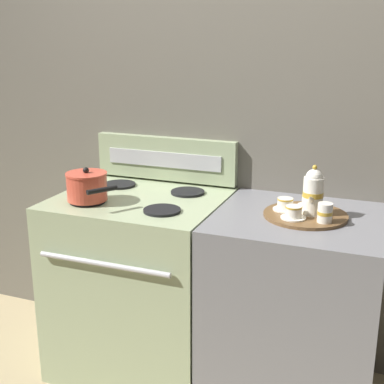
{
  "coord_description": "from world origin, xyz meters",
  "views": [
    {
      "loc": [
        0.76,
        -2.19,
        1.65
      ],
      "look_at": [
        -0.07,
        -0.07,
        0.98
      ],
      "focal_mm": 50.0,
      "sensor_mm": 36.0,
      "label": 1
    }
  ],
  "objects": [
    {
      "name": "ground_plane",
      "position": [
        0.0,
        0.0,
        0.0
      ],
      "size": [
        6.0,
        6.0,
        0.0
      ],
      "primitive_type": "plane",
      "color": "tan"
    },
    {
      "name": "wall_back",
      "position": [
        0.0,
        0.36,
        1.1
      ],
      "size": [
        6.0,
        0.05,
        2.2
      ],
      "color": "#666056",
      "rests_on": "ground"
    },
    {
      "name": "side_counter",
      "position": [
        0.4,
        0.0,
        0.45
      ],
      "size": [
        0.73,
        0.68,
        0.9
      ],
      "color": "slate",
      "rests_on": "ground"
    },
    {
      "name": "teacup_front",
      "position": [
        0.33,
        0.03,
        0.94
      ],
      "size": [
        0.11,
        0.11,
        0.05
      ],
      "color": "white",
      "rests_on": "serving_tray"
    },
    {
      "name": "serving_tray",
      "position": [
        0.42,
        0.01,
        0.91
      ],
      "size": [
        0.36,
        0.36,
        0.01
      ],
      "color": "brown",
      "rests_on": "side_counter"
    },
    {
      "name": "teacup_left",
      "position": [
        0.39,
        -0.07,
        0.94
      ],
      "size": [
        0.11,
        0.11,
        0.05
      ],
      "color": "white",
      "rests_on": "serving_tray"
    },
    {
      "name": "control_panel",
      "position": [
        -0.37,
        0.31,
        1.03
      ],
      "size": [
        0.78,
        0.05,
        0.23
      ],
      "color": "#9EAD84",
      "rests_on": "stove"
    },
    {
      "name": "teapot",
      "position": [
        0.45,
        0.01,
        1.02
      ],
      "size": [
        0.09,
        0.14,
        0.22
      ],
      "color": "white",
      "rests_on": "serving_tray"
    },
    {
      "name": "stove",
      "position": [
        -0.37,
        -0.0,
        0.45
      ],
      "size": [
        0.79,
        0.71,
        0.92
      ],
      "color": "#9EAD84",
      "rests_on": "ground"
    },
    {
      "name": "creamer_jug",
      "position": [
        0.51,
        -0.07,
        0.96
      ],
      "size": [
        0.06,
        0.06,
        0.08
      ],
      "color": "white",
      "rests_on": "serving_tray"
    },
    {
      "name": "teacup_right",
      "position": [
        0.42,
        0.12,
        0.94
      ],
      "size": [
        0.11,
        0.11,
        0.05
      ],
      "color": "white",
      "rests_on": "serving_tray"
    },
    {
      "name": "saucepan",
      "position": [
        -0.56,
        -0.15,
        0.98
      ],
      "size": [
        0.28,
        0.25,
        0.16
      ],
      "color": "#D14C38",
      "rests_on": "stove"
    }
  ]
}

